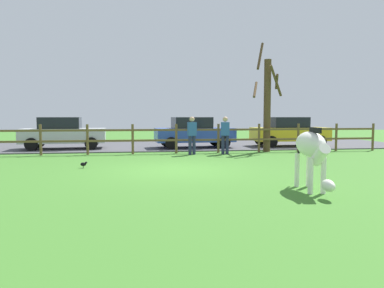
{
  "coord_description": "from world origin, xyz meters",
  "views": [
    {
      "loc": [
        -1.17,
        -10.95,
        1.64
      ],
      "look_at": [
        0.58,
        0.68,
        0.74
      ],
      "focal_mm": 33.71,
      "sensor_mm": 36.0,
      "label": 1
    }
  ],
  "objects": [
    {
      "name": "crow_on_grass",
      "position": [
        -2.9,
        0.87,
        0.13
      ],
      "size": [
        0.21,
        0.1,
        0.2
      ],
      "color": "black",
      "rests_on": "ground_plane"
    },
    {
      "name": "bare_tree",
      "position": [
        4.81,
        5.22,
        2.32
      ],
      "size": [
        1.5,
        1.48,
        5.13
      ],
      "color": "#513A23",
      "rests_on": "ground_plane"
    },
    {
      "name": "paddock_fence",
      "position": [
        -0.44,
        5.0,
        0.75
      ],
      "size": [
        21.24,
        0.11,
        1.31
      ],
      "color": "brown",
      "rests_on": "ground_plane"
    },
    {
      "name": "parked_car_yellow",
      "position": [
        6.92,
        7.52,
        0.84
      ],
      "size": [
        4.01,
        1.9,
        1.56
      ],
      "color": "yellow",
      "rests_on": "parking_asphalt"
    },
    {
      "name": "visitor_left_of_tree",
      "position": [
        1.13,
        4.34,
        0.91
      ],
      "size": [
        0.39,
        0.27,
        1.64
      ],
      "color": "#232847",
      "rests_on": "ground_plane"
    },
    {
      "name": "visitor_right_of_tree",
      "position": [
        2.59,
        4.31,
        0.91
      ],
      "size": [
        0.39,
        0.28,
        1.64
      ],
      "color": "#232847",
      "rests_on": "ground_plane"
    },
    {
      "name": "zebra",
      "position": [
        2.61,
        -3.54,
        0.93
      ],
      "size": [
        0.58,
        1.94,
        1.41
      ],
      "color": "white",
      "rests_on": "ground_plane"
    },
    {
      "name": "parked_car_blue",
      "position": [
        1.68,
        7.4,
        0.84
      ],
      "size": [
        4.11,
        2.11,
        1.56
      ],
      "color": "#2D4CAD",
      "rests_on": "parking_asphalt"
    },
    {
      "name": "ground_plane",
      "position": [
        0.0,
        0.0,
        0.0
      ],
      "size": [
        60.0,
        60.0,
        0.0
      ],
      "primitive_type": "plane",
      "color": "#3D7528"
    },
    {
      "name": "parked_car_silver",
      "position": [
        -4.84,
        7.63,
        0.84
      ],
      "size": [
        4.09,
        2.07,
        1.56
      ],
      "color": "#B7BABF",
      "rests_on": "parking_asphalt"
    },
    {
      "name": "parking_asphalt",
      "position": [
        0.0,
        9.3,
        0.03
      ],
      "size": [
        28.0,
        7.4,
        0.05
      ],
      "primitive_type": "cube",
      "color": "#47474C",
      "rests_on": "ground_plane"
    }
  ]
}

